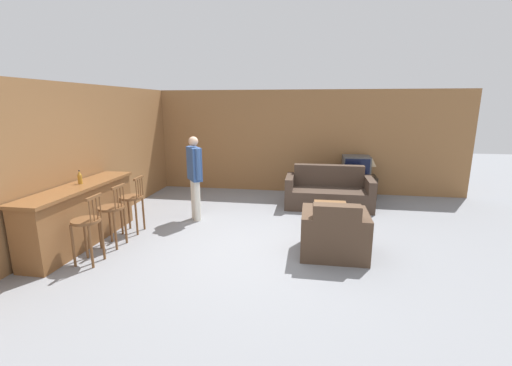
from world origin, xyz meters
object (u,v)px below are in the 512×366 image
tv (356,166)px  book_on_table (337,209)px  bottle (80,178)px  coffee_table (331,210)px  person_by_window (195,174)px  bar_chair_far (132,202)px  couch_far (328,193)px  armchair_near (334,235)px  table_lamp (372,163)px  tv_unit (355,186)px  bar_chair_mid (112,213)px  bar_chair_near (87,226)px

tv → book_on_table: size_ratio=3.16×
tv → bottle: 5.97m
coffee_table → person_by_window: person_by_window is taller
bar_chair_far → couch_far: bearing=31.4°
couch_far → armchair_near: (-0.02, -2.56, 0.00)m
bottle → table_lamp: size_ratio=0.51×
coffee_table → tv_unit: bearing=73.0°
bottle → table_lamp: bottle is taller
book_on_table → bar_chair_mid: bearing=-161.0°
armchair_near → bottle: bearing=-179.2°
book_on_table → table_lamp: table_lamp is taller
tv_unit → tv: bearing=-90.0°
bar_chair_near → armchair_near: size_ratio=1.03×
bar_chair_far → person_by_window: (0.88, 0.82, 0.37)m
coffee_table → book_on_table: (0.10, -0.21, 0.08)m
bar_chair_mid → tv: bearing=41.4°
couch_far → coffee_table: size_ratio=2.18×
bar_chair_near → couch_far: bearing=44.1°
coffee_table → tv_unit: tv_unit is taller
armchair_near → bar_chair_near: bearing=-166.5°
book_on_table → person_by_window: bearing=175.5°
armchair_near → book_on_table: size_ratio=4.85×
bar_chair_far → coffee_table: (3.50, 0.82, -0.22)m
bar_chair_near → tv: (4.19, 4.32, 0.22)m
couch_far → book_on_table: couch_far is taller
bar_chair_mid → coffee_table: bar_chair_mid is taller
couch_far → table_lamp: (1.04, 0.92, 0.55)m
bar_chair_far → bottle: bearing=-142.3°
bottle → book_on_table: (4.21, 1.08, -0.66)m
bottle → armchair_near: bearing=0.8°
coffee_table → tv: bearing=72.9°
book_on_table → table_lamp: (0.96, 2.46, 0.45)m
bar_chair_far → couch_far: bar_chair_far is taller
bottle → table_lamp: 6.26m
bar_chair_mid → coffee_table: size_ratio=1.18×
tv → table_lamp: (0.36, 0.00, 0.08)m
bar_chair_mid → table_lamp: bar_chair_mid is taller
couch_far → book_on_table: size_ratio=9.28×
bar_chair_mid → couch_far: bar_chair_mid is taller
bar_chair_far → tv_unit: (4.19, 3.06, -0.29)m
table_lamp → bar_chair_far: bearing=-146.0°
tv → coffee_table: bearing=-107.1°
tv_unit → tv: 0.51m
bottle → bar_chair_far: bearing=37.7°
bar_chair_near → couch_far: bar_chair_near is taller
bar_chair_near → table_lamp: bar_chair_near is taller
bar_chair_mid → armchair_near: (3.49, 0.21, -0.25)m
tv → book_on_table: (-0.59, -2.45, -0.37)m
bar_chair_far → coffee_table: size_ratio=1.18×
bar_chair_mid → bottle: (-0.62, 0.16, 0.51)m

